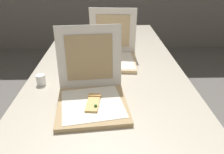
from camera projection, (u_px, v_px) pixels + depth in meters
table at (108, 78)px, 1.43m from camera, size 0.98×2.45×0.75m
pizza_box_front at (92, 94)px, 1.07m from camera, size 0.37×0.40×0.36m
pizza_box_middle at (112, 55)px, 1.54m from camera, size 0.36×0.36×0.36m
cup_white_far at (82, 50)px, 1.68m from camera, size 0.05×0.05×0.06m
cup_white_near_center at (41, 80)px, 1.25m from camera, size 0.05×0.05×0.06m
cup_white_mid at (70, 63)px, 1.47m from camera, size 0.05×0.05×0.06m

